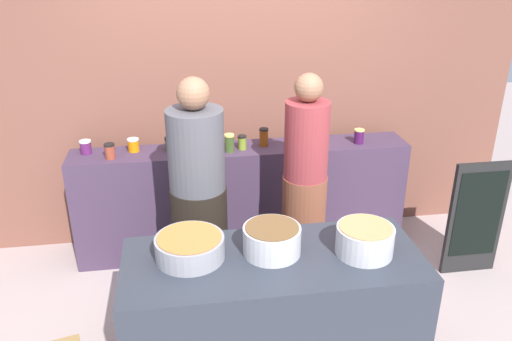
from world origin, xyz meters
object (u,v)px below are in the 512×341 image
preserve_jar_0 (86,147)px  cook_in_cap (304,195)px  chalkboard_sign (476,218)px  cooking_pot_right (365,240)px  preserve_jar_8 (264,137)px  preserve_jar_6 (229,143)px  cooking_pot_center (272,240)px  preserve_jar_5 (214,142)px  preserve_jar_2 (133,145)px  preserve_jar_4 (200,144)px  cooking_pot_left (190,247)px  preserve_jar_10 (359,136)px  cook_with_tongs (199,208)px  preserve_jar_1 (110,151)px  preserve_jar_3 (170,144)px  preserve_jar_7 (242,142)px  preserve_jar_9 (296,137)px

preserve_jar_0 → cook_in_cap: 1.72m
preserve_jar_0 → chalkboard_sign: (2.94, -0.68, -0.50)m
cooking_pot_right → preserve_jar_8: bearing=103.3°
preserve_jar_0 → preserve_jar_6: preserve_jar_6 is taller
cooking_pot_center → cooking_pot_right: (0.52, -0.08, 0.00)m
preserve_jar_5 → preserve_jar_2: bearing=175.2°
preserve_jar_4 → cooking_pot_left: 1.32m
cook_in_cap → preserve_jar_4: bearing=142.3°
preserve_jar_10 → cooking_pot_right: 1.45m
cooking_pot_right → cook_with_tongs: cook_with_tongs is taller
preserve_jar_6 → cooking_pot_center: bearing=-85.3°
preserve_jar_1 → preserve_jar_3: 0.46m
preserve_jar_7 → cooking_pot_left: 1.38m
preserve_jar_5 → cooking_pot_left: size_ratio=0.32×
preserve_jar_8 → preserve_jar_10: size_ratio=1.25×
preserve_jar_9 → preserve_jar_10: 0.51m
preserve_jar_0 → preserve_jar_1: bearing=-33.6°
preserve_jar_4 → chalkboard_sign: (2.06, -0.60, -0.50)m
cooking_pot_right → cook_with_tongs: size_ratio=0.20×
preserve_jar_3 → preserve_jar_6: 0.47m
preserve_jar_1 → preserve_jar_7: 1.01m
preserve_jar_2 → preserve_jar_10: (1.80, -0.10, 0.01)m
preserve_jar_3 → preserve_jar_10: preserve_jar_10 is taller
cook_in_cap → chalkboard_sign: 1.38m
preserve_jar_6 → preserve_jar_3: bearing=167.6°
cooking_pot_center → cooking_pot_right: 0.53m
preserve_jar_6 → cook_with_tongs: size_ratio=0.09×
preserve_jar_6 → cook_in_cap: cook_in_cap is taller
preserve_jar_9 → preserve_jar_4: bearing=-177.3°
preserve_jar_7 → preserve_jar_10: (0.95, -0.01, 0.00)m
preserve_jar_1 → preserve_jar_8: preserve_jar_8 is taller
preserve_jar_3 → chalkboard_sign: (2.29, -0.65, -0.50)m
cooking_pot_right → chalkboard_sign: (1.21, 0.81, -0.41)m
preserve_jar_5 → cooking_pot_right: (0.74, -1.43, -0.10)m
preserve_jar_3 → preserve_jar_4: preserve_jar_4 is taller
preserve_jar_5 → cook_with_tongs: 0.70m
preserve_jar_9 → cook_in_cap: 0.63m
preserve_jar_6 → preserve_jar_1: bearing=-179.9°
preserve_jar_9 → preserve_jar_10: bearing=-7.0°
preserve_jar_7 → cook_with_tongs: bearing=-122.2°
preserve_jar_8 → cooking_pot_center: bearing=-97.5°
cook_with_tongs → preserve_jar_4: bearing=85.0°
preserve_jar_9 → cook_in_cap: size_ratio=0.07×
preserve_jar_0 → cook_with_tongs: (0.82, -0.70, -0.23)m
cooking_pot_center → preserve_jar_6: bearing=94.7°
preserve_jar_3 → cook_in_cap: (0.94, -0.60, -0.23)m
cook_with_tongs → chalkboard_sign: (2.11, 0.02, -0.27)m
preserve_jar_6 → preserve_jar_2: bearing=170.6°
preserve_jar_4 → cook_in_cap: 0.92m
preserve_jar_3 → cooking_pot_center: bearing=-67.8°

